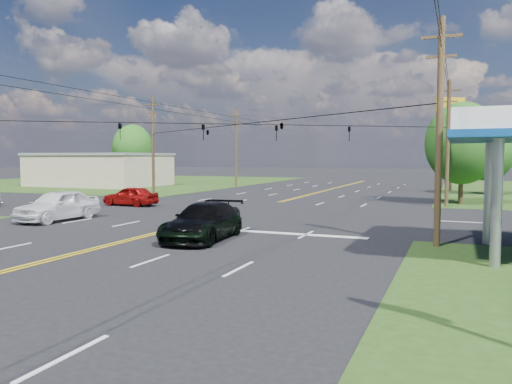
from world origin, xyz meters
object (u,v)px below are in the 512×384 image
at_px(pole_left_far, 236,146).
at_px(tree_right_b, 488,153).
at_px(retail_nw, 100,171).
at_px(pole_se, 439,129).
at_px(suv_black, 204,221).
at_px(tree_far_l, 133,148).
at_px(pickup_white, 58,205).
at_px(tree_right_a, 462,143).
at_px(pole_nw, 153,145).
at_px(pickup_dkgreen, 200,225).
at_px(pole_right_far, 451,144).
at_px(pole_ne, 448,142).

xyz_separation_m(pole_left_far, tree_right_b, (29.50, -4.00, -0.95)).
xyz_separation_m(retail_nw, pole_se, (43.00, -31.00, 2.92)).
distance_m(pole_left_far, suv_black, 42.32).
bearing_deg(tree_right_b, tree_far_l, 170.63).
bearing_deg(pickup_white, tree_far_l, 122.67).
relative_size(tree_right_a, suv_black, 1.43).
distance_m(pole_nw, suv_black, 25.89).
bearing_deg(pole_left_far, tree_far_l, 168.11).
relative_size(pole_left_far, pickup_dkgreen, 1.94).
xyz_separation_m(pole_nw, pole_left_far, (0.00, 19.00, 0.25)).
bearing_deg(pickup_dkgreen, tree_far_l, 124.78).
bearing_deg(pole_se, pole_right_far, 90.00).
xyz_separation_m(retail_nw, pole_right_far, (43.00, 6.00, 3.17)).
xyz_separation_m(pole_left_far, pole_right_far, (26.00, 0.00, 0.00)).
height_order(suv_black, pickup_white, pickup_white).
xyz_separation_m(pole_se, tree_right_b, (3.50, 33.00, -0.70)).
xyz_separation_m(retail_nw, suv_black, (33.00, -32.94, -1.17)).
height_order(tree_right_b, pickup_dkgreen, tree_right_b).
relative_size(pole_se, pickup_dkgreen, 1.85).
height_order(pole_nw, tree_far_l, pole_nw).
xyz_separation_m(pole_ne, pickup_white, (-21.23, -17.23, -4.00)).
bearing_deg(pole_ne, tree_right_a, 71.57).
distance_m(retail_nw, tree_right_b, 46.60).
distance_m(pole_ne, pole_left_far, 32.20).
bearing_deg(pole_nw, pole_se, -34.70).
relative_size(retail_nw, pole_se, 1.68).
relative_size(pole_nw, tree_far_l, 1.09).
relative_size(pole_se, pole_nw, 1.00).
height_order(pole_ne, tree_far_l, pole_ne).
bearing_deg(retail_nw, pole_ne, -16.82).
distance_m(pole_left_far, pickup_dkgreen, 42.65).
xyz_separation_m(pole_se, pole_nw, (-26.00, 18.00, 0.00)).
height_order(pole_ne, pole_right_far, pole_right_far).
xyz_separation_m(pole_right_far, pickup_white, (-21.23, -36.23, -4.25)).
bearing_deg(pickup_white, pole_left_far, 99.59).
height_order(pole_se, pole_right_far, pole_right_far).
xyz_separation_m(pickup_dkgreen, pickup_white, (-11.23, 3.06, 0.20)).
xyz_separation_m(pole_se, pole_left_far, (-26.00, 37.00, 0.25)).
bearing_deg(pole_nw, pickup_dkgreen, -51.74).
xyz_separation_m(pole_right_far, tree_right_b, (3.50, -4.00, -0.95)).
height_order(pole_left_far, pickup_dkgreen, pole_left_far).
distance_m(suv_black, pickup_white, 11.55).
bearing_deg(pole_right_far, pickup_white, -120.37).
xyz_separation_m(pole_nw, pickup_dkgreen, (16.00, -20.29, -4.20)).
xyz_separation_m(pole_ne, tree_far_l, (-45.00, 23.00, 0.28)).
height_order(tree_right_a, pickup_white, tree_right_a).
bearing_deg(pole_nw, tree_right_a, 6.34).
bearing_deg(pole_se, tree_right_a, 87.27).
distance_m(pole_se, pickup_dkgreen, 11.08).
bearing_deg(pole_left_far, retail_nw, -160.56).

